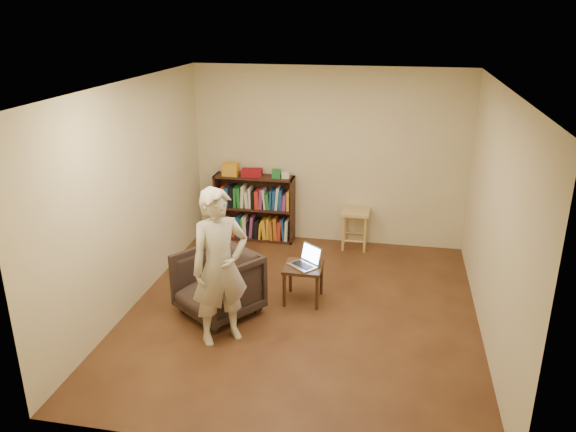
% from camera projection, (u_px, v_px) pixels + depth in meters
% --- Properties ---
extents(floor, '(4.50, 4.50, 0.00)m').
position_uv_depth(floor, '(302.00, 312.00, 6.56)').
color(floor, '#3E2014').
rests_on(floor, ground).
extents(ceiling, '(4.50, 4.50, 0.00)m').
position_uv_depth(ceiling, '(304.00, 86.00, 5.66)').
color(ceiling, white).
rests_on(ceiling, wall_back).
extents(wall_back, '(4.00, 0.00, 4.00)m').
position_uv_depth(wall_back, '(329.00, 157.00, 8.18)').
color(wall_back, beige).
rests_on(wall_back, floor).
extents(wall_left, '(0.00, 4.50, 4.50)m').
position_uv_depth(wall_left, '(132.00, 196.00, 6.47)').
color(wall_left, beige).
rests_on(wall_left, floor).
extents(wall_right, '(0.00, 4.50, 4.50)m').
position_uv_depth(wall_right, '(495.00, 219.00, 5.75)').
color(wall_right, beige).
rests_on(wall_right, floor).
extents(bookshelf, '(1.20, 0.30, 1.00)m').
position_uv_depth(bookshelf, '(255.00, 211.00, 8.53)').
color(bookshelf, black).
rests_on(bookshelf, floor).
extents(box_yellow, '(0.24, 0.18, 0.19)m').
position_uv_depth(box_yellow, '(231.00, 169.00, 8.33)').
color(box_yellow, gold).
rests_on(box_yellow, bookshelf).
extents(red_cloth, '(0.33, 0.26, 0.10)m').
position_uv_depth(red_cloth, '(252.00, 173.00, 8.31)').
color(red_cloth, maroon).
rests_on(red_cloth, bookshelf).
extents(box_green, '(0.14, 0.14, 0.12)m').
position_uv_depth(box_green, '(276.00, 174.00, 8.22)').
color(box_green, '#1F7733').
rests_on(box_green, bookshelf).
extents(box_white, '(0.11, 0.11, 0.09)m').
position_uv_depth(box_white, '(286.00, 175.00, 8.21)').
color(box_white, silver).
rests_on(box_white, bookshelf).
extents(stool, '(0.40, 0.40, 0.58)m').
position_uv_depth(stool, '(355.00, 218.00, 8.19)').
color(stool, tan).
rests_on(stool, floor).
extents(armchair, '(1.13, 1.13, 0.75)m').
position_uv_depth(armchair, '(218.00, 284.00, 6.41)').
color(armchair, '#2C251D').
rests_on(armchair, floor).
extents(side_table, '(0.45, 0.45, 0.46)m').
position_uv_depth(side_table, '(303.00, 272.00, 6.69)').
color(side_table, black).
rests_on(side_table, floor).
extents(laptop, '(0.42, 0.42, 0.24)m').
position_uv_depth(laptop, '(306.00, 261.00, 6.66)').
color(laptop, silver).
rests_on(laptop, side_table).
extents(person, '(0.73, 0.70, 1.69)m').
position_uv_depth(person, '(220.00, 267.00, 5.74)').
color(person, beige).
rests_on(person, floor).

